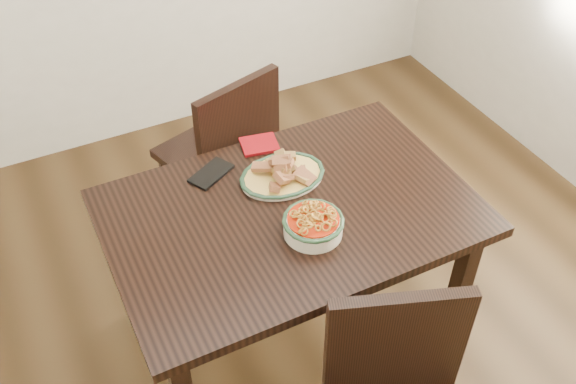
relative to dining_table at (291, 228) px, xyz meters
name	(u,v)px	position (x,y,z in m)	size (l,w,h in m)	color
floor	(303,342)	(0.04, -0.04, -0.66)	(3.50, 3.50, 0.00)	#322110
dining_table	(291,228)	(0.00, 0.00, 0.00)	(1.25, 0.83, 0.75)	black
chair_far	(225,150)	(0.03, 0.70, -0.16)	(0.53, 0.53, 0.89)	black
fish_plate	(282,169)	(0.04, 0.15, 0.14)	(0.31, 0.24, 0.11)	beige
noodle_bowl	(313,223)	(0.01, -0.14, 0.14)	(0.20, 0.20, 0.08)	white
smartphone	(211,173)	(-0.18, 0.29, 0.10)	(0.17, 0.09, 0.01)	black
napkin	(259,144)	(0.05, 0.37, 0.10)	(0.14, 0.11, 0.01)	maroon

